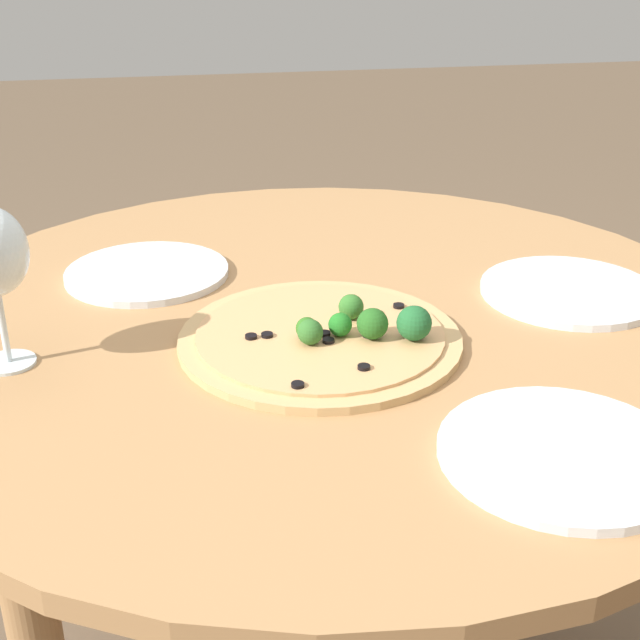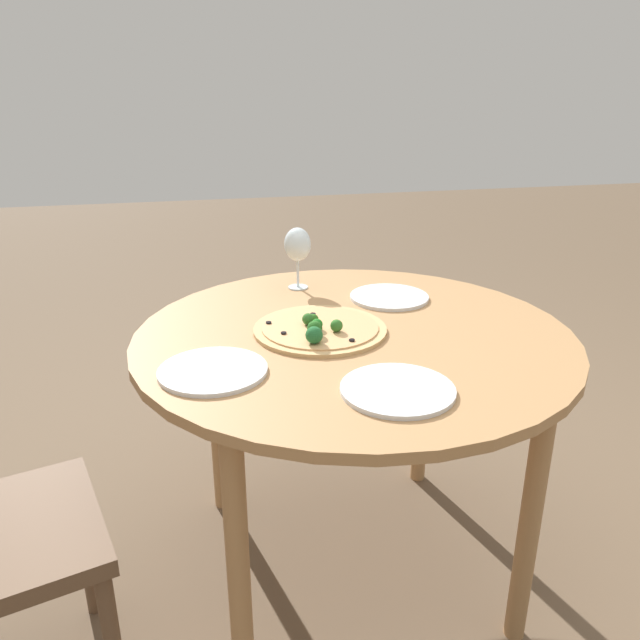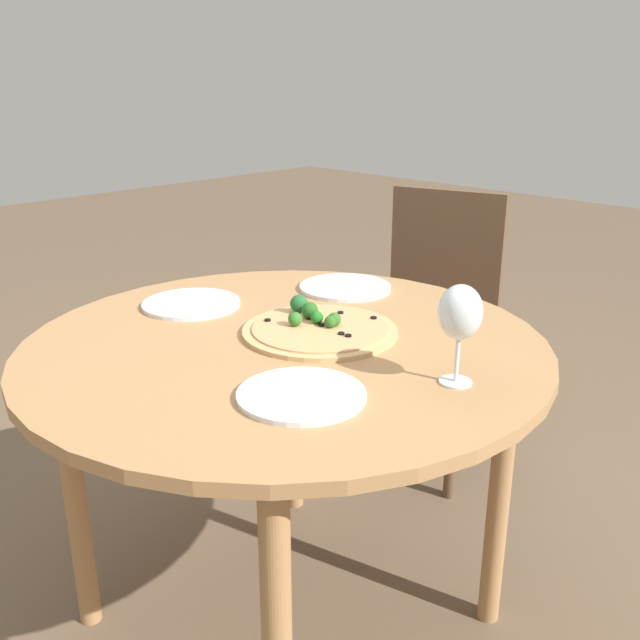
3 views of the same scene
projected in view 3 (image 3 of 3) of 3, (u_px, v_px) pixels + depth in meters
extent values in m
plane|color=brown|center=(290.00, 617.00, 1.73)|extent=(12.00, 12.00, 0.00)
cylinder|color=#A87A4C|center=(285.00, 346.00, 1.49)|extent=(1.10, 1.10, 0.03)
cylinder|color=#A87A4C|center=(499.00, 493.00, 1.62)|extent=(0.05, 0.05, 0.70)
cylinder|color=#A87A4C|center=(75.00, 495.00, 1.61)|extent=(0.05, 0.05, 0.70)
cylinder|color=#A87A4C|center=(293.00, 401.00, 2.07)|extent=(0.05, 0.05, 0.70)
cube|color=brown|center=(423.00, 342.00, 2.29)|extent=(0.50, 0.50, 0.04)
cube|color=brown|center=(446.00, 257.00, 2.37)|extent=(0.14, 0.37, 0.44)
cylinder|color=brown|center=(351.00, 414.00, 2.30)|extent=(0.04, 0.04, 0.41)
cylinder|color=brown|center=(452.00, 438.00, 2.15)|extent=(0.04, 0.04, 0.41)
cylinder|color=brown|center=(392.00, 376.00, 2.59)|extent=(0.04, 0.04, 0.41)
cylinder|color=brown|center=(484.00, 395.00, 2.43)|extent=(0.04, 0.04, 0.41)
cylinder|color=tan|center=(320.00, 331.00, 1.53)|extent=(0.33, 0.33, 0.01)
cylinder|color=tan|center=(320.00, 328.00, 1.52)|extent=(0.29, 0.29, 0.00)
sphere|color=#245B1D|center=(310.00, 310.00, 1.57)|extent=(0.04, 0.04, 0.04)
sphere|color=#2C631D|center=(330.00, 322.00, 1.52)|extent=(0.03, 0.03, 0.03)
sphere|color=#205D2C|center=(299.00, 304.00, 1.61)|extent=(0.04, 0.04, 0.04)
sphere|color=#1F6D20|center=(316.00, 317.00, 1.54)|extent=(0.03, 0.03, 0.03)
sphere|color=#2F6427|center=(334.00, 319.00, 1.53)|extent=(0.03, 0.03, 0.03)
sphere|color=#316A27|center=(295.00, 319.00, 1.53)|extent=(0.03, 0.03, 0.03)
cylinder|color=black|center=(268.00, 320.00, 1.56)|extent=(0.01, 0.01, 0.00)
cylinder|color=black|center=(341.00, 333.00, 1.48)|extent=(0.01, 0.01, 0.00)
cylinder|color=black|center=(374.00, 318.00, 1.58)|extent=(0.01, 0.01, 0.00)
cylinder|color=black|center=(309.00, 318.00, 1.57)|extent=(0.01, 0.01, 0.00)
cylinder|color=black|center=(348.00, 336.00, 1.47)|extent=(0.01, 0.01, 0.00)
cylinder|color=black|center=(327.00, 323.00, 1.55)|extent=(0.01, 0.01, 0.00)
cylinder|color=black|center=(321.00, 325.00, 1.53)|extent=(0.01, 0.01, 0.00)
cylinder|color=black|center=(340.00, 312.00, 1.61)|extent=(0.01, 0.01, 0.00)
cylinder|color=silver|center=(455.00, 382.00, 1.29)|extent=(0.06, 0.06, 0.00)
cylinder|color=silver|center=(457.00, 360.00, 1.27)|extent=(0.01, 0.01, 0.08)
ellipsoid|color=silver|center=(460.00, 312.00, 1.24)|extent=(0.08, 0.08, 0.10)
cylinder|color=silver|center=(192.00, 304.00, 1.70)|extent=(0.23, 0.23, 0.01)
cylinder|color=silver|center=(301.00, 395.00, 1.23)|extent=(0.23, 0.23, 0.01)
cylinder|color=silver|center=(345.00, 287.00, 1.83)|extent=(0.24, 0.24, 0.01)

